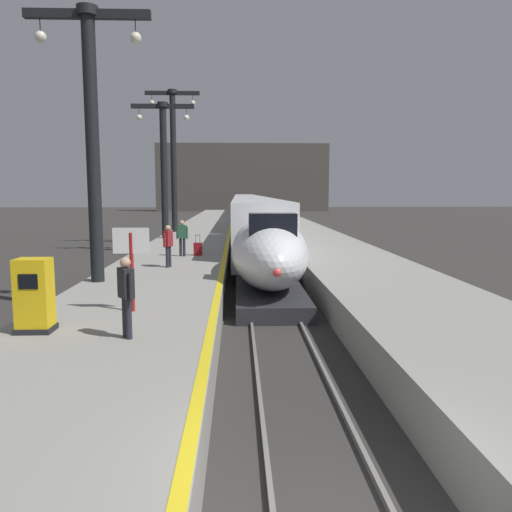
{
  "coord_description": "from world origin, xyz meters",
  "views": [
    {
      "loc": [
        -1.18,
        -5.3,
        4.07
      ],
      "look_at": [
        -0.52,
        12.52,
        1.8
      ],
      "focal_mm": 35.64,
      "sensor_mm": 36.0,
      "label": 1
    }
  ],
  "objects": [
    {
      "name": "platform_left",
      "position": [
        -4.05,
        24.75,
        0.53
      ],
      "size": [
        4.8,
        110.0,
        1.05
      ],
      "primitive_type": "cube",
      "color": "gray",
      "rests_on": "ground"
    },
    {
      "name": "platform_right",
      "position": [
        4.05,
        24.75,
        0.53
      ],
      "size": [
        4.8,
        110.0,
        1.05
      ],
      "primitive_type": "cube",
      "color": "gray",
      "rests_on": "ground"
    },
    {
      "name": "platform_left_safety_stripe",
      "position": [
        -1.77,
        24.75,
        1.05
      ],
      "size": [
        0.2,
        107.8,
        0.01
      ],
      "primitive_type": "cube",
      "color": "yellow",
      "rests_on": "platform_left"
    },
    {
      "name": "rail_main_left",
      "position": [
        -0.75,
        27.5,
        0.06
      ],
      "size": [
        0.08,
        110.0,
        0.12
      ],
      "primitive_type": "cube",
      "color": "slate",
      "rests_on": "ground"
    },
    {
      "name": "rail_main_right",
      "position": [
        0.75,
        27.5,
        0.06
      ],
      "size": [
        0.08,
        110.0,
        0.12
      ],
      "primitive_type": "cube",
      "color": "slate",
      "rests_on": "ground"
    },
    {
      "name": "highspeed_train_main",
      "position": [
        0.0,
        46.87,
        1.97
      ],
      "size": [
        2.92,
        76.31,
        3.6
      ],
      "color": "silver",
      "rests_on": "ground"
    },
    {
      "name": "station_column_mid",
      "position": [
        -5.9,
        11.81,
        6.4
      ],
      "size": [
        4.0,
        0.68,
        8.85
      ],
      "color": "black",
      "rests_on": "platform_left"
    },
    {
      "name": "station_column_far",
      "position": [
        -5.9,
        28.18,
        6.3
      ],
      "size": [
        4.0,
        0.68,
        8.67
      ],
      "color": "black",
      "rests_on": "platform_left"
    },
    {
      "name": "station_column_distant",
      "position": [
        -5.9,
        33.32,
        7.24
      ],
      "size": [
        4.0,
        0.68,
        10.45
      ],
      "color": "black",
      "rests_on": "platform_left"
    },
    {
      "name": "passenger_near_edge",
      "position": [
        -3.76,
        18.49,
        2.04
      ],
      "size": [
        0.56,
        0.28,
        1.69
      ],
      "color": "#23232D",
      "rests_on": "platform_left"
    },
    {
      "name": "passenger_mid_platform",
      "position": [
        -3.46,
        5.02,
        2.04
      ],
      "size": [
        0.4,
        0.48,
        1.69
      ],
      "color": "#23232D",
      "rests_on": "platform_left"
    },
    {
      "name": "passenger_far_waiting",
      "position": [
        -3.94,
        14.99,
        2.04
      ],
      "size": [
        0.36,
        0.52,
        1.69
      ],
      "color": "#23232D",
      "rests_on": "platform_left"
    },
    {
      "name": "rolling_suitcase",
      "position": [
        -3.06,
        18.78,
        1.35
      ],
      "size": [
        0.4,
        0.22,
        0.98
      ],
      "color": "maroon",
      "rests_on": "platform_left"
    },
    {
      "name": "ticket_machine_yellow",
      "position": [
        -5.55,
        5.58,
        1.79
      ],
      "size": [
        0.76,
        0.62,
        1.6
      ],
      "color": "yellow",
      "rests_on": "platform_left"
    },
    {
      "name": "departure_info_board",
      "position": [
        -3.83,
        7.42,
        2.56
      ],
      "size": [
        0.9,
        0.1,
        2.12
      ],
      "color": "maroon",
      "rests_on": "platform_left"
    },
    {
      "name": "terminus_back_wall",
      "position": [
        0.0,
        102.0,
        7.0
      ],
      "size": [
        36.0,
        2.0,
        14.0
      ],
      "primitive_type": "cube",
      "color": "#4C4742",
      "rests_on": "ground"
    }
  ]
}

